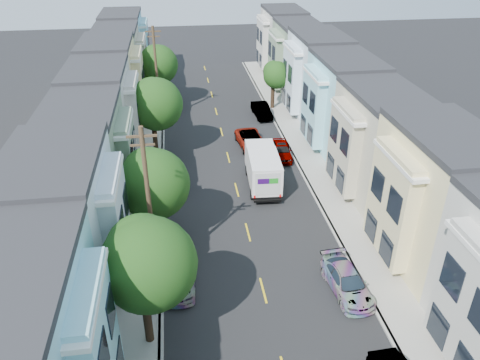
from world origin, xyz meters
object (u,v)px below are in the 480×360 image
object	(u,v)px
tree_c	(152,184)
utility_pole_far	(157,75)
fedex_truck	(263,167)
parked_right_b	(347,282)
parked_left_d	(176,181)
tree_far_r	(276,75)
tree_e	(158,65)
parked_left_c	(180,274)
parked_right_d	(262,110)
tree_d	(155,104)
utility_pole_near	(150,208)
lead_sedan	(251,140)
tree_b	(147,265)
parked_right_c	(281,150)

from	to	relation	value
tree_c	utility_pole_far	xyz separation A→B (m)	(0.00, 22.07, 0.68)
fedex_truck	parked_right_b	world-z (taller)	fedex_truck
parked_left_d	parked_right_b	distance (m)	16.84
tree_c	tree_far_r	world-z (taller)	tree_c
fedex_truck	tree_e	bearing A→B (deg)	116.41
parked_left_c	parked_right_b	xyz separation A→B (m)	(9.80, -2.04, 0.01)
tree_far_r	parked_right_b	size ratio (longest dim) A/B	1.20
parked_right_d	parked_left_d	bearing A→B (deg)	-127.50
tree_d	parked_left_c	bearing A→B (deg)	-85.48
utility_pole_near	parked_right_b	xyz separation A→B (m)	(11.20, -2.70, -4.46)
utility_pole_near	lead_sedan	bearing A→B (deg)	64.09
lead_sedan	parked_left_c	world-z (taller)	lead_sedan
tree_e	tree_far_r	bearing A→B (deg)	-9.90
tree_e	parked_left_c	xyz separation A→B (m)	(1.40, -31.02, -4.35)
tree_e	parked_left_c	bearing A→B (deg)	-87.41
tree_b	lead_sedan	size ratio (longest dim) A/B	1.47
tree_d	fedex_truck	size ratio (longest dim) A/B	1.20
parked_right_d	tree_c	bearing A→B (deg)	-121.05
tree_e	parked_left_d	size ratio (longest dim) A/B	1.85
tree_e	tree_far_r	world-z (taller)	tree_e
tree_c	parked_right_b	distance (m)	13.55
tree_b	utility_pole_near	xyz separation A→B (m)	(0.00, 4.95, 0.05)
utility_pole_far	parked_right_d	xyz separation A→B (m)	(11.20, -0.27, -4.42)
parked_right_d	lead_sedan	bearing A→B (deg)	-111.48
tree_b	parked_left_d	distance (m)	16.62
utility_pole_far	parked_right_c	distance (m)	16.06
tree_d	tree_e	size ratio (longest dim) A/B	1.03
tree_far_r	utility_pole_far	world-z (taller)	utility_pole_far
tree_c	parked_left_c	size ratio (longest dim) A/B	1.50
tree_b	parked_left_d	xyz separation A→B (m)	(1.40, 15.95, -4.45)
tree_b	parked_left_c	xyz separation A→B (m)	(1.40, 4.29, -4.42)
utility_pole_near	fedex_truck	bearing A→B (deg)	50.89
fedex_truck	parked_right_b	bearing A→B (deg)	-75.24
tree_d	parked_left_d	size ratio (longest dim) A/B	1.91
parked_right_c	parked_right_d	bearing A→B (deg)	95.16
tree_far_r	parked_right_d	xyz separation A→B (m)	(-1.99, -2.33, -3.21)
tree_b	parked_left_d	size ratio (longest dim) A/B	1.90
fedex_truck	parked_left_c	bearing A→B (deg)	-119.36
tree_e	parked_left_d	xyz separation A→B (m)	(1.40, -19.36, -4.38)
parked_right_b	parked_right_d	size ratio (longest dim) A/B	1.05
tree_b	parked_right_b	bearing A→B (deg)	11.37
tree_far_r	utility_pole_far	size ratio (longest dim) A/B	0.55
utility_pole_near	lead_sedan	size ratio (longest dim) A/B	1.97
fedex_truck	parked_right_d	xyz separation A→B (m)	(2.69, 15.26, -0.94)
tree_b	tree_c	xyz separation A→B (m)	(0.00, 8.88, -0.63)
tree_e	lead_sedan	bearing A→B (deg)	-54.67
tree_b	tree_far_r	world-z (taller)	tree_b
utility_pole_far	lead_sedan	distance (m)	12.65
tree_d	parked_right_c	bearing A→B (deg)	-8.61
tree_b	parked_right_b	world-z (taller)	tree_b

